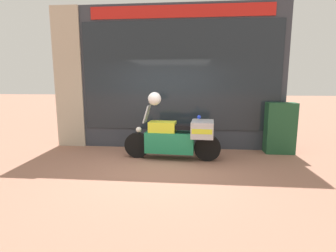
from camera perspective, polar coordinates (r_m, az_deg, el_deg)
ground_plane at (r=5.82m, az=-2.17°, el=-9.20°), size 60.00×60.00×0.00m
shop_building at (r=7.53m, az=-3.16°, el=10.34°), size 6.41×0.55×3.92m
window_display at (r=7.63m, az=2.31°, el=-1.13°), size 5.15×0.30×1.85m
paramedic_motorcycle at (r=6.33m, az=2.18°, el=-2.39°), size 2.36×0.74×1.31m
utility_cabinet at (r=7.48m, az=23.19°, el=-0.41°), size 0.74×0.41×1.34m
white_helmet at (r=6.29m, az=-2.96°, el=5.95°), size 0.32×0.32×0.32m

